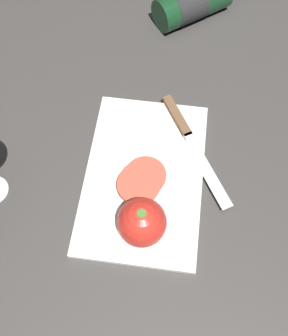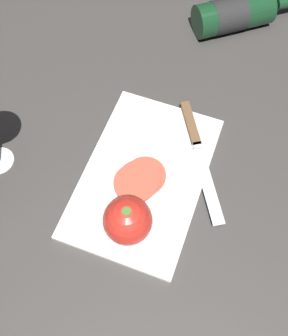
% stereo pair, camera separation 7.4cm
% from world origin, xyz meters
% --- Properties ---
extents(ground_plane, '(3.00, 3.00, 0.00)m').
position_xyz_m(ground_plane, '(0.00, 0.00, 0.00)').
color(ground_plane, '#383533').
extents(cutting_board, '(0.35, 0.23, 0.01)m').
position_xyz_m(cutting_board, '(-0.02, -0.03, 0.01)').
color(cutting_board, silver).
rests_on(cutting_board, ground_plane).
extents(wine_bottle, '(0.23, 0.28, 0.08)m').
position_xyz_m(wine_bottle, '(-0.48, 0.04, 0.04)').
color(wine_bottle, '#14381E').
rests_on(wine_bottle, ground_plane).
extents(whole_tomato, '(0.09, 0.09, 0.09)m').
position_xyz_m(whole_tomato, '(0.09, -0.02, 0.06)').
color(whole_tomato, red).
rests_on(whole_tomato, cutting_board).
extents(knife, '(0.24, 0.16, 0.01)m').
position_xyz_m(knife, '(-0.13, 0.04, 0.02)').
color(knife, silver).
rests_on(knife, cutting_board).
extents(tomato_slice_stack_near, '(0.11, 0.09, 0.03)m').
position_xyz_m(tomato_slice_stack_near, '(-0.00, -0.03, 0.02)').
color(tomato_slice_stack_near, '#DB4C38').
rests_on(tomato_slice_stack_near, cutting_board).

